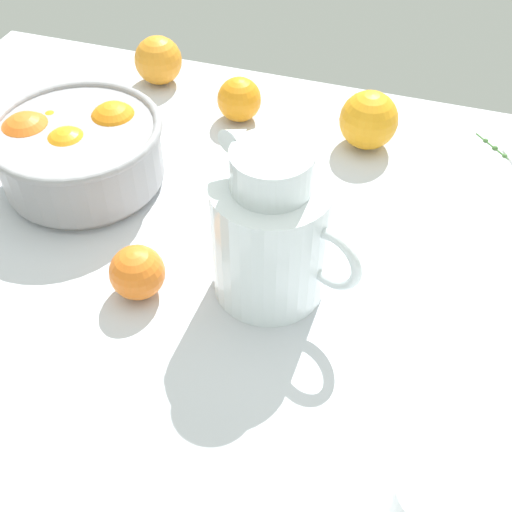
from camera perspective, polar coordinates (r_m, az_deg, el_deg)
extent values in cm
cube|color=silver|center=(77.39, 1.17, -3.27)|extent=(132.43, 93.53, 3.00)
cylinder|color=#99999E|center=(92.91, -15.04, 6.77)|extent=(20.22, 20.22, 1.20)
cylinder|color=#99999E|center=(90.22, -15.58, 8.98)|extent=(21.98, 21.98, 7.83)
torus|color=#99999E|center=(88.02, -16.08, 11.00)|extent=(23.18, 23.18, 1.20)
sphere|color=orange|center=(86.15, -11.85, 7.72)|extent=(6.95, 6.95, 6.95)
sphere|color=orange|center=(90.90, -12.60, 11.21)|extent=(7.50, 7.50, 7.50)
sphere|color=orange|center=(95.53, -14.83, 11.36)|extent=(6.75, 6.75, 6.75)
sphere|color=orange|center=(94.24, -17.66, 10.32)|extent=(7.74, 7.74, 7.74)
sphere|color=orange|center=(92.47, -19.75, 9.65)|extent=(8.45, 8.45, 8.45)
sphere|color=orange|center=(88.54, -16.49, 8.90)|extent=(7.27, 7.27, 7.27)
sphere|color=orange|center=(88.23, -15.72, 8.01)|extent=(6.85, 6.85, 6.85)
cylinder|color=white|center=(70.90, 1.73, 1.69)|extent=(13.28, 13.28, 15.28)
cylinder|color=white|center=(64.39, 1.93, 7.95)|extent=(8.67, 8.67, 4.40)
cone|color=white|center=(66.23, -1.69, 10.85)|extent=(3.73, 3.84, 2.80)
torus|color=white|center=(66.85, 6.71, -0.28)|extent=(7.78, 4.14, 7.92)
cylinder|color=yellow|center=(72.80, 1.69, 0.19)|extent=(12.22, 12.22, 9.92)
sphere|color=orange|center=(101.09, -1.53, 13.98)|extent=(6.92, 6.92, 6.92)
sphere|color=orange|center=(74.37, -10.70, -1.47)|extent=(6.54, 6.54, 6.54)
sphere|color=orange|center=(96.21, 10.16, 12.01)|extent=(8.67, 8.67, 8.67)
sphere|color=orange|center=(111.59, -8.84, 17.10)|extent=(7.96, 7.96, 7.96)
cylinder|color=#437436|center=(102.82, 20.83, 9.14)|extent=(6.18, 6.36, 0.30)
sphere|color=#437436|center=(103.87, 20.09, 9.88)|extent=(0.84, 0.84, 0.84)
sphere|color=#437436|center=(102.73, 20.86, 9.20)|extent=(0.93, 0.93, 0.93)
sphere|color=#437436|center=(101.63, 21.63, 8.51)|extent=(0.79, 0.79, 0.79)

